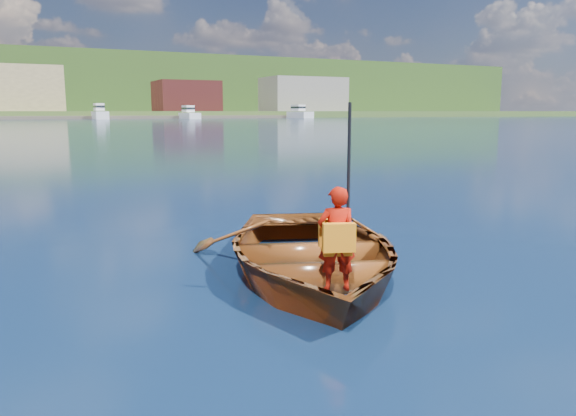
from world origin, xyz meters
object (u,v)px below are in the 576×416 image
rowboat (309,252)px  dock (15,118)px  marina_yachts (16,114)px  child_paddler (337,238)px

rowboat → dock: 147.77m
dock → marina_yachts: bearing=-86.9°
dock → marina_yachts: size_ratio=1.08×
rowboat → marina_yachts: 143.09m
child_paddler → dock: child_paddler is taller
rowboat → marina_yachts: size_ratio=0.03×
rowboat → child_paddler: child_paddler is taller
rowboat → dock: bearing=91.5°
rowboat → child_paddler: bearing=-99.3°
rowboat → child_paddler: 0.99m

